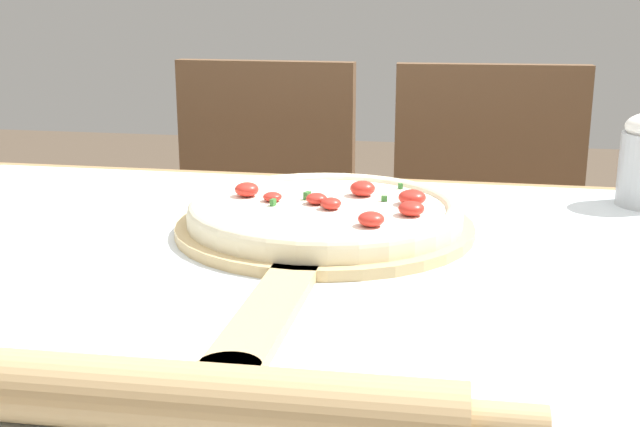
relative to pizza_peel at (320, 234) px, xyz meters
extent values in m
cube|color=#A87F51|center=(-0.06, -0.09, -0.03)|extent=(1.13, 0.87, 0.03)
cylinder|color=#A87F51|center=(-0.57, 0.29, -0.40)|extent=(0.06, 0.06, 0.72)
cube|color=silver|center=(-0.06, -0.09, -0.01)|extent=(1.05, 0.79, 0.00)
cylinder|color=tan|center=(0.00, 0.03, 0.00)|extent=(0.34, 0.34, 0.01)
cube|color=tan|center=(0.00, -0.24, 0.00)|extent=(0.05, 0.23, 0.01)
cylinder|color=tan|center=(0.00, -0.35, 0.00)|extent=(0.05, 0.05, 0.01)
cylinder|color=beige|center=(0.00, 0.03, 0.01)|extent=(0.31, 0.31, 0.02)
torus|color=beige|center=(0.00, 0.03, 0.02)|extent=(0.31, 0.31, 0.02)
cylinder|color=white|center=(0.00, 0.03, 0.02)|extent=(0.27, 0.27, 0.00)
ellipsoid|color=red|center=(0.04, 0.08, 0.03)|extent=(0.03, 0.03, 0.02)
ellipsoid|color=red|center=(0.10, 0.05, 0.03)|extent=(0.03, 0.03, 0.02)
ellipsoid|color=red|center=(-0.10, 0.06, 0.03)|extent=(0.03, 0.03, 0.02)
ellipsoid|color=red|center=(0.06, -0.05, 0.03)|extent=(0.03, 0.03, 0.02)
ellipsoid|color=red|center=(-0.06, 0.04, 0.03)|extent=(0.02, 0.02, 0.01)
ellipsoid|color=red|center=(0.10, 0.00, 0.03)|extent=(0.03, 0.03, 0.02)
ellipsoid|color=red|center=(-0.01, 0.04, 0.03)|extent=(0.02, 0.02, 0.01)
ellipsoid|color=red|center=(0.01, 0.02, 0.03)|extent=(0.02, 0.02, 0.01)
cube|color=#387533|center=(0.08, 0.13, 0.03)|extent=(0.01, 0.01, 0.01)
cube|color=#387533|center=(-0.03, 0.05, 0.03)|extent=(0.01, 0.01, 0.01)
cube|color=#387533|center=(0.06, 0.06, 0.03)|extent=(0.01, 0.00, 0.01)
cube|color=#387533|center=(0.00, 0.03, 0.03)|extent=(0.00, 0.01, 0.01)
cube|color=#387533|center=(-0.05, 0.02, 0.03)|extent=(0.01, 0.01, 0.01)
cube|color=#387533|center=(0.06, -0.03, 0.03)|extent=(0.01, 0.01, 0.01)
cylinder|color=tan|center=(0.01, -0.42, 0.02)|extent=(0.32, 0.06, 0.05)
cylinder|color=tan|center=(0.19, -0.42, 0.02)|extent=(0.05, 0.03, 0.03)
cube|color=brown|center=(-0.27, 0.60, -0.32)|extent=(0.41, 0.41, 0.02)
cube|color=brown|center=(-0.27, 0.78, -0.09)|extent=(0.38, 0.05, 0.44)
cylinder|color=brown|center=(-0.43, 0.77, -0.55)|extent=(0.04, 0.04, 0.43)
cylinder|color=brown|center=(-0.11, 0.76, -0.55)|extent=(0.04, 0.04, 0.43)
cube|color=brown|center=(0.21, 0.60, -0.32)|extent=(0.42, 0.42, 0.02)
cube|color=brown|center=(0.20, 0.78, -0.09)|extent=(0.38, 0.06, 0.44)
cylinder|color=brown|center=(0.04, 0.75, -0.55)|extent=(0.04, 0.04, 0.43)
cylinder|color=brown|center=(0.36, 0.77, -0.55)|extent=(0.04, 0.04, 0.43)
camera|label=1|loc=(0.16, -0.85, 0.26)|focal=45.00mm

